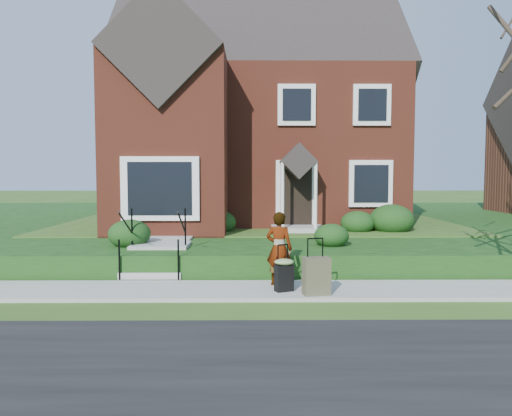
{
  "coord_description": "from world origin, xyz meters",
  "views": [
    {
      "loc": [
        -0.23,
        -10.05,
        2.43
      ],
      "look_at": [
        -0.13,
        2.0,
        1.59
      ],
      "focal_mm": 35.0,
      "sensor_mm": 36.0,
      "label": 1
    }
  ],
  "objects_px": {
    "front_steps": "(157,255)",
    "suitcase_black": "(284,273)",
    "suitcase_olive": "(316,276)",
    "woman": "(279,249)"
  },
  "relations": [
    {
      "from": "front_steps",
      "to": "suitcase_black",
      "type": "bearing_deg",
      "value": -35.58
    },
    {
      "from": "front_steps",
      "to": "suitcase_olive",
      "type": "distance_m",
      "value": 4.25
    },
    {
      "from": "woman",
      "to": "front_steps",
      "type": "bearing_deg",
      "value": -8.43
    },
    {
      "from": "suitcase_black",
      "to": "suitcase_olive",
      "type": "height_order",
      "value": "suitcase_olive"
    },
    {
      "from": "front_steps",
      "to": "woman",
      "type": "distance_m",
      "value": 3.25
    },
    {
      "from": "front_steps",
      "to": "suitcase_black",
      "type": "xyz_separation_m",
      "value": [
        2.91,
        -2.08,
        -0.03
      ]
    },
    {
      "from": "suitcase_black",
      "to": "suitcase_olive",
      "type": "distance_m",
      "value": 0.67
    },
    {
      "from": "woman",
      "to": "suitcase_black",
      "type": "bearing_deg",
      "value": 117.15
    },
    {
      "from": "front_steps",
      "to": "suitcase_black",
      "type": "relative_size",
      "value": 2.14
    },
    {
      "from": "suitcase_olive",
      "to": "suitcase_black",
      "type": "bearing_deg",
      "value": 143.31
    }
  ]
}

